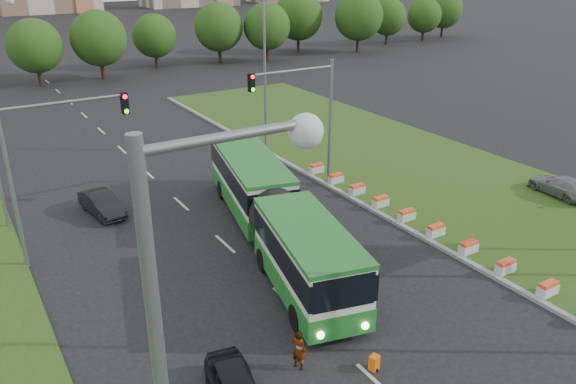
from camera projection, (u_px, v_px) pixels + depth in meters
ground at (342, 280)px, 25.63m from camera, size 360.00×360.00×0.00m
grass_median at (424, 173)px, 38.19m from camera, size 14.00×60.00×0.15m
median_kerb at (343, 193)px, 34.81m from camera, size 0.30×60.00×0.18m
lane_markings at (139, 165)px, 39.84m from camera, size 0.20×100.00×0.01m
flower_planters at (421, 222)px, 30.21m from camera, size 1.10×20.30×0.60m
traffic_mast_median at (309, 106)px, 33.72m from camera, size 5.76×0.32×8.00m
traffic_mast_left at (45, 154)px, 25.56m from camera, size 5.76×0.32×8.00m
street_lamps at (187, 113)px, 29.68m from camera, size 36.00×60.00×12.00m
tree_line at (147, 34)px, 71.84m from camera, size 120.00×8.00×9.00m
articulated_bus at (269, 213)px, 28.18m from camera, size 2.75×17.65×2.91m
car_left_far at (102, 204)px, 32.02m from camera, size 1.92×4.05×1.28m
car_median at (561, 186)px, 34.24m from camera, size 2.09×4.28×1.20m
pedestrian at (299, 350)px, 19.88m from camera, size 0.56×0.67×1.58m
shopping_trolley at (374, 363)px, 19.99m from camera, size 0.34×0.36×0.58m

